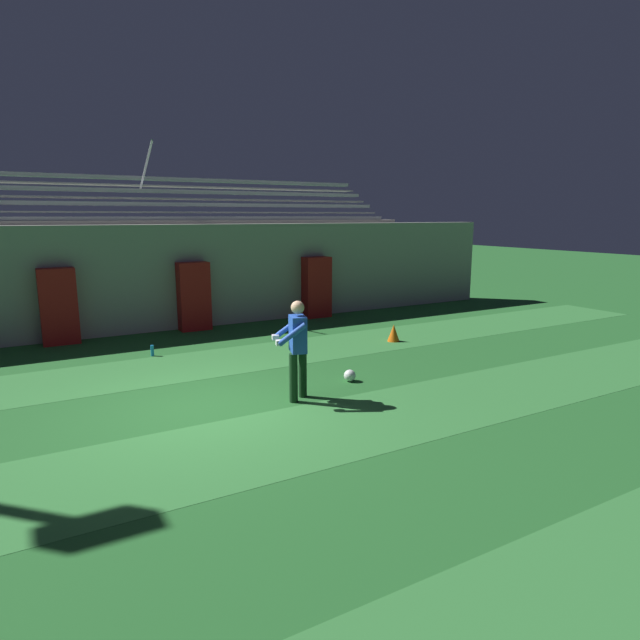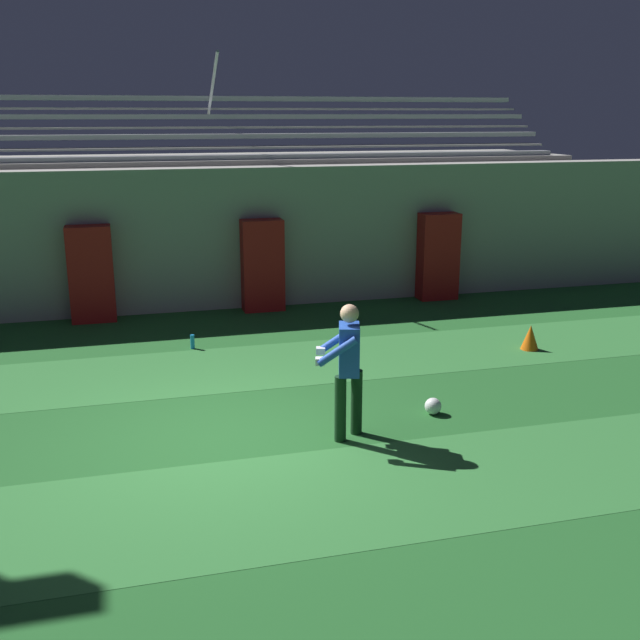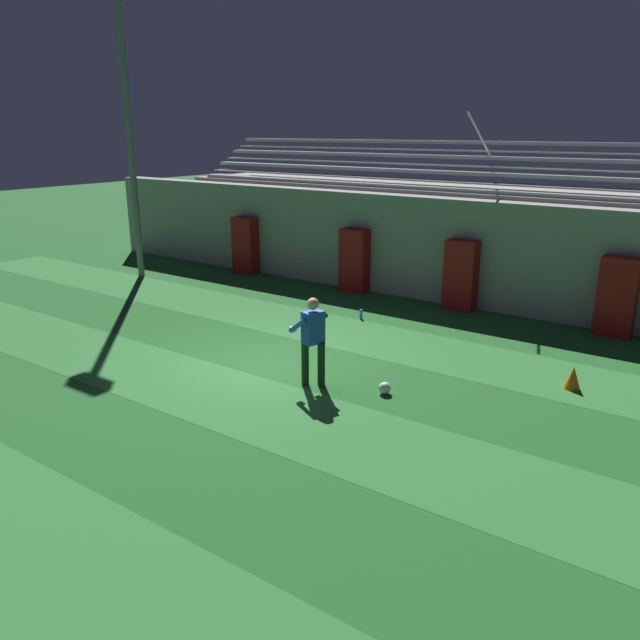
{
  "view_description": "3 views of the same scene",
  "coord_description": "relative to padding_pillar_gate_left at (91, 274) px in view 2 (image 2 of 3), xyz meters",
  "views": [
    {
      "loc": [
        -2.42,
        -7.98,
        3.02
      ],
      "look_at": [
        2.87,
        1.32,
        0.93
      ],
      "focal_mm": 30.0,
      "sensor_mm": 36.0,
      "label": 1
    },
    {
      "loc": [
        -1.01,
        -8.44,
        3.8
      ],
      "look_at": [
        1.51,
        1.05,
        1.1
      ],
      "focal_mm": 42.0,
      "sensor_mm": 36.0,
      "label": 2
    },
    {
      "loc": [
        7.78,
        -9.04,
        4.56
      ],
      "look_at": [
        0.98,
        0.54,
        0.94
      ],
      "focal_mm": 35.0,
      "sensor_mm": 36.0,
      "label": 3
    }
  ],
  "objects": [
    {
      "name": "turf_stripe_mid",
      "position": [
        1.63,
        -7.68,
        -0.91
      ],
      "size": [
        28.0,
        2.13,
        0.01
      ],
      "primitive_type": "cube",
      "color": "#337A38",
      "rests_on": "ground"
    },
    {
      "name": "turf_stripe_far",
      "position": [
        1.63,
        -3.41,
        -0.91
      ],
      "size": [
        28.0,
        2.13,
        0.01
      ],
      "primitive_type": "cube",
      "color": "#337A38",
      "rests_on": "ground"
    },
    {
      "name": "back_wall",
      "position": [
        1.63,
        0.55,
        0.49
      ],
      "size": [
        24.0,
        0.6,
        2.8
      ],
      "primitive_type": "cube",
      "color": "#999691",
      "rests_on": "ground"
    },
    {
      "name": "padding_pillar_gate_right",
      "position": [
        3.27,
        0.0,
        0.0
      ],
      "size": [
        0.82,
        0.44,
        1.82
      ],
      "primitive_type": "cube",
      "color": "maroon",
      "rests_on": "ground"
    },
    {
      "name": "traffic_cone",
      "position": [
        7.09,
        -3.74,
        -0.7
      ],
      "size": [
        0.3,
        0.3,
        0.42
      ],
      "primitive_type": "cone",
      "color": "orange",
      "rests_on": "ground"
    },
    {
      "name": "bleacher_stand",
      "position": [
        1.63,
        2.54,
        0.59
      ],
      "size": [
        18.0,
        3.35,
        5.03
      ],
      "color": "#999691",
      "rests_on": "ground"
    },
    {
      "name": "water_bottle",
      "position": [
        1.63,
        -2.24,
        -0.79
      ],
      "size": [
        0.07,
        0.07,
        0.24
      ],
      "primitive_type": "cylinder",
      "color": "#1E8CD8",
      "rests_on": "ground"
    },
    {
      "name": "padding_pillar_gate_left",
      "position": [
        0.0,
        0.0,
        0.0
      ],
      "size": [
        0.82,
        0.44,
        1.82
      ],
      "primitive_type": "cube",
      "color": "maroon",
      "rests_on": "ground"
    },
    {
      "name": "ground_plane",
      "position": [
        1.63,
        -5.95,
        -0.91
      ],
      "size": [
        80.0,
        80.0,
        0.0
      ],
      "primitive_type": "plane",
      "color": "#236028"
    },
    {
      "name": "soccer_ball",
      "position": [
        4.41,
        -5.92,
        -0.8
      ],
      "size": [
        0.22,
        0.22,
        0.22
      ],
      "primitive_type": "sphere",
      "color": "white",
      "rests_on": "ground"
    },
    {
      "name": "padding_pillar_far_right",
      "position": [
        7.02,
        0.0,
        0.0
      ],
      "size": [
        0.82,
        0.44,
        1.82
      ],
      "primitive_type": "cube",
      "color": "maroon",
      "rests_on": "ground"
    },
    {
      "name": "goalkeeper",
      "position": [
        3.1,
        -6.33,
        0.05
      ],
      "size": [
        0.66,
        0.68,
        1.67
      ],
      "color": "#143319",
      "rests_on": "ground"
    }
  ]
}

